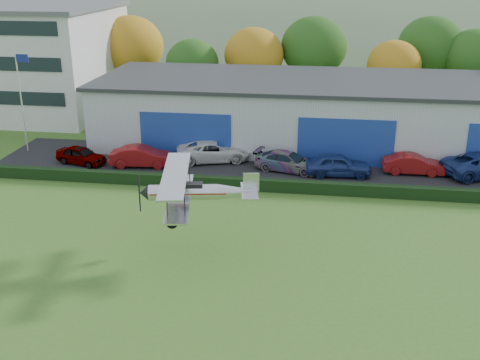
# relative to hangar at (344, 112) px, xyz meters

# --- Properties ---
(ground) EXTENTS (300.00, 300.00, 0.00)m
(ground) POSITION_rel_hangar_xyz_m (-5.00, -27.98, -2.66)
(ground) COLOR #3C6720
(ground) RESTS_ON ground
(apron) EXTENTS (48.00, 9.00, 0.05)m
(apron) POSITION_rel_hangar_xyz_m (-2.00, -6.98, -2.63)
(apron) COLOR black
(apron) RESTS_ON ground
(hedge) EXTENTS (46.00, 0.60, 0.80)m
(hedge) POSITION_rel_hangar_xyz_m (-2.00, -11.78, -2.26)
(hedge) COLOR black
(hedge) RESTS_ON ground
(hangar) EXTENTS (40.60, 12.60, 5.30)m
(hangar) POSITION_rel_hangar_xyz_m (0.00, 0.00, 0.00)
(hangar) COLOR #B2B7BC
(hangar) RESTS_ON ground
(office_block) EXTENTS (20.60, 15.60, 10.40)m
(office_block) POSITION_rel_hangar_xyz_m (-33.00, 7.02, 2.56)
(office_block) COLOR silver
(office_block) RESTS_ON ground
(flagpole) EXTENTS (1.05, 0.10, 8.00)m
(flagpole) POSITION_rel_hangar_xyz_m (-24.88, -5.98, 2.13)
(flagpole) COLOR silver
(flagpole) RESTS_ON ground
(tree_belt) EXTENTS (75.70, 13.22, 10.12)m
(tree_belt) POSITION_rel_hangar_xyz_m (-4.15, 12.64, 2.95)
(tree_belt) COLOR #3D2614
(tree_belt) RESTS_ON ground
(distant_hills) EXTENTS (430.00, 196.00, 56.00)m
(distant_hills) POSITION_rel_hangar_xyz_m (-9.38, 112.02, -15.70)
(distant_hills) COLOR #4C6642
(distant_hills) RESTS_ON ground
(car_0) EXTENTS (4.19, 2.65, 1.33)m
(car_0) POSITION_rel_hangar_xyz_m (-19.45, -8.42, -1.94)
(car_0) COLOR gray
(car_0) RESTS_ON apron
(car_1) EXTENTS (4.77, 2.11, 1.52)m
(car_1) POSITION_rel_hangar_xyz_m (-14.81, -8.31, -1.84)
(car_1) COLOR maroon
(car_1) RESTS_ON apron
(car_2) EXTENTS (6.03, 4.02, 1.54)m
(car_2) POSITION_rel_hangar_xyz_m (-9.78, -6.35, -1.84)
(car_2) COLOR silver
(car_2) RESTS_ON apron
(car_3) EXTENTS (5.16, 3.10, 1.40)m
(car_3) POSITION_rel_hangar_xyz_m (-4.08, -7.74, -1.91)
(car_3) COLOR gray
(car_3) RESTS_ON apron
(car_4) EXTENTS (4.75, 2.13, 1.58)m
(car_4) POSITION_rel_hangar_xyz_m (-0.50, -8.25, -1.81)
(car_4) COLOR navy
(car_4) RESTS_ON apron
(car_5) EXTENTS (4.28, 1.52, 1.40)m
(car_5) POSITION_rel_hangar_xyz_m (4.81, -7.07, -1.90)
(car_5) COLOR maroon
(car_5) RESTS_ON apron
(biplane) EXTENTS (6.11, 6.98, 2.60)m
(biplane) POSITION_rel_hangar_xyz_m (-8.01, -20.93, 0.77)
(biplane) COLOR silver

